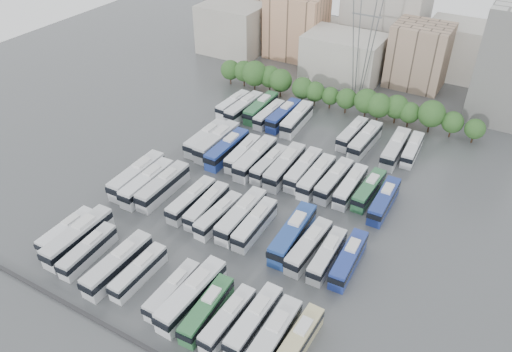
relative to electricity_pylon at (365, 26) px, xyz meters
The scene contains 52 objects.
ground 53.41m from the electricity_pylon, 92.29° to the right, with size 220.00×220.00×0.00m, color #424447.
parapet 85.04m from the electricity_pylon, 91.38° to the right, with size 56.00×0.50×0.50m, color #2D2D30.
tree_line 16.97m from the electricity_pylon, 116.51° to the right, with size 66.05×7.53×8.16m.
city_buildings 26.15m from the electricity_pylon, 113.40° to the left, with size 102.00×35.00×20.00m.
electricity_pylon is the anchor object (origin of this frame).
bus_r0_s0 78.33m from the electricity_pylon, 107.77° to the right, with size 2.39×10.80×3.39m.
bus_r0_s1 77.63m from the electricity_pylon, 105.43° to the right, with size 3.06×13.46×4.21m.
bus_r0_s2 78.15m from the electricity_pylon, 102.70° to the right, with size 2.99×11.36×3.53m.
bus_r0_s4 77.05m from the electricity_pylon, 97.95° to the right, with size 3.03×13.10×4.10m.
bus_r0_s5 76.16m from the electricity_pylon, 95.31° to the right, with size 2.42×10.93×3.43m.
bus_r0_s7 76.17m from the electricity_pylon, 90.17° to the right, with size 2.43×10.91×3.42m.
bus_r0_s8 75.74m from the electricity_pylon, 87.74° to the right, with size 3.38×13.48×4.20m.
bus_r0_s9 76.88m from the electricity_pylon, 85.34° to the right, with size 3.05×11.48×3.57m.
bus_r0_s10 77.07m from the electricity_pylon, 82.79° to the right, with size 2.72×11.07×3.45m.
bus_r0_s11 76.14m from the electricity_pylon, 80.13° to the right, with size 2.68×11.93×3.74m.
bus_r0_s12 78.23m from the electricity_pylon, 77.73° to the right, with size 2.92×12.97×4.06m.
bus_r0_s13 77.46m from the electricity_pylon, 75.22° to the right, with size 2.70×11.14×3.48m.
bus_r1_s0 62.15m from the electricity_pylon, 112.98° to the right, with size 3.32×13.77×4.30m.
bus_r1_s1 61.77m from the electricity_pylon, 109.90° to the right, with size 3.14×13.25×4.14m.
bus_r1_s2 60.13m from the electricity_pylon, 107.20° to the right, with size 2.97×13.07×4.09m.
bus_r1_s4 59.22m from the electricity_pylon, 100.41° to the right, with size 2.74×11.88×3.72m.
bus_r1_s5 58.73m from the electricity_pylon, 97.04° to the right, with size 2.96×11.66×3.63m.
bus_r1_s6 59.47m from the electricity_pylon, 93.78° to the right, with size 3.01×11.39×3.54m.
bus_r1_s7 57.70m from the electricity_pylon, 90.18° to the right, with size 2.96×13.15×4.12m.
bus_r1_s8 58.40m from the electricity_pylon, 87.08° to the right, with size 2.86×11.94×3.73m.
bus_r1_s10 58.41m from the electricity_pylon, 80.15° to the right, with size 3.52×13.68×4.26m.
bus_r1_s11 60.17m from the electricity_pylon, 77.01° to the right, with size 3.13×12.09×3.76m.
bus_r1_s12 61.26m from the electricity_pylon, 73.93° to the right, with size 2.68×11.29×3.53m.
bus_r1_s13 61.46m from the electricity_pylon, 70.70° to the right, with size 2.99×11.81×3.68m.
bus_r2_s1 45.37m from the electricity_pylon, 118.42° to the right, with size 2.80×12.54×3.93m.
bus_r2_s2 44.15m from the electricity_pylon, 114.67° to the right, with size 3.07×13.59×4.26m.
bus_r2_s3 44.15m from the electricity_pylon, 109.66° to the right, with size 2.90×13.15×4.12m.
bus_r2_s4 42.89m from the electricity_pylon, 105.06° to the right, with size 3.10×11.72×3.64m.
bus_r2_s5 42.65m from the electricity_pylon, 100.22° to the right, with size 3.17×13.49×4.22m.
bus_r2_s6 42.42m from the electricity_pylon, 95.53° to the right, with size 2.69×11.46×3.58m.
bus_r2_s7 41.82m from the electricity_pylon, 90.75° to the right, with size 3.39×13.70×4.27m.
bus_r2_s8 40.97m from the electricity_pylon, 85.45° to the right, with size 2.92×12.57×3.93m.
bus_r2_s9 42.16m from the electricity_pylon, 80.85° to the right, with size 2.79×12.44×3.90m.
bus_r2_s10 42.32m from the electricity_pylon, 75.80° to the right, with size 3.11×12.44×3.88m.
bus_r2_s11 43.31m from the electricity_pylon, 71.19° to the right, with size 2.58×11.77×3.69m.
bus_r2_s12 43.81m from the electricity_pylon, 66.40° to the right, with size 2.90×11.47×3.57m.
bus_r2_s13 46.73m from the electricity_pylon, 63.19° to the right, with size 2.80×12.00×3.75m.
bus_r3_s0 35.55m from the electricity_pylon, 139.25° to the right, with size 2.99×11.33×3.52m.
bus_r3_s1 33.60m from the electricity_pylon, 133.70° to the right, with size 3.34×12.99×4.04m.
bus_r3_s2 30.37m from the electricity_pylon, 131.15° to the right, with size 2.97×12.80×4.00m.
bus_r3_s3 29.98m from the electricity_pylon, 123.44° to the right, with size 2.66×11.26×3.52m.
bus_r3_s4 27.84m from the electricity_pylon, 117.81° to the right, with size 2.97×12.68×3.96m.
bus_r3_s5 26.83m from the electricity_pylon, 109.26° to the right, with size 3.43×13.12×4.08m.
bus_r3_s9 26.49m from the electricity_pylon, 72.30° to the right, with size 3.13×11.74×3.65m.
bus_r3_s10 28.45m from the electricity_pylon, 65.25° to the right, with size 3.40×12.95×4.03m.
bus_r3_s12 31.37m from the electricity_pylon, 52.49° to the right, with size 3.23×13.22×4.12m.
bus_r3_s13 32.05m from the electricity_pylon, 44.93° to the right, with size 2.96×11.22×3.49m.
Camera 1 is at (36.70, -60.85, 56.65)m, focal length 35.00 mm.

